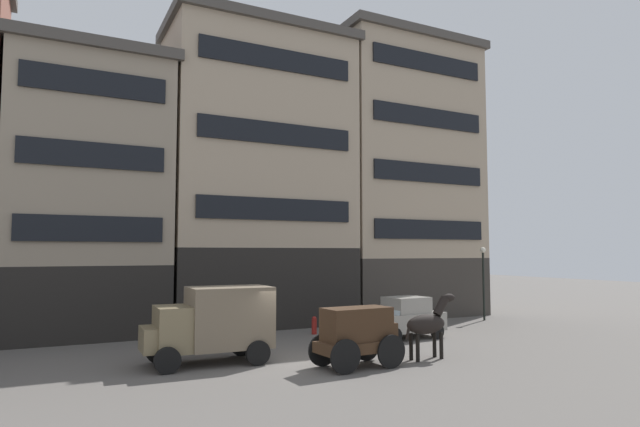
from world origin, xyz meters
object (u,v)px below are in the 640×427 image
at_px(sedan_dark, 405,318).
at_px(fire_hydrant_curbside, 314,325).
at_px(cargo_wagon, 358,332).
at_px(delivery_truck_near, 213,322).
at_px(streetlamp_curbside, 483,273).
at_px(draft_horse, 428,323).

bearing_deg(sedan_dark, fire_hydrant_curbside, 136.25).
relative_size(cargo_wagon, delivery_truck_near, 0.68).
distance_m(cargo_wagon, streetlamp_curbside, 14.74).
xyz_separation_m(sedan_dark, streetlamp_curbside, (7.79, 3.17, 1.76)).
relative_size(delivery_truck_near, sedan_dark, 1.15).
xyz_separation_m(draft_horse, streetlamp_curbside, (9.76, 7.32, 1.40)).
bearing_deg(delivery_truck_near, sedan_dark, 8.70).
distance_m(cargo_wagon, draft_horse, 2.95).
distance_m(draft_horse, sedan_dark, 4.61).
bearing_deg(cargo_wagon, sedan_dark, 40.20).
bearing_deg(streetlamp_curbside, delivery_truck_near, -164.90).
relative_size(draft_horse, delivery_truck_near, 0.53).
height_order(draft_horse, delivery_truck_near, delivery_truck_near).
bearing_deg(delivery_truck_near, draft_horse, -21.06).
bearing_deg(delivery_truck_near, streetlamp_curbside, 15.10).
relative_size(streetlamp_curbside, fire_hydrant_curbside, 4.96).
distance_m(delivery_truck_near, fire_hydrant_curbside, 7.52).
bearing_deg(fire_hydrant_curbside, cargo_wagon, -104.73).
bearing_deg(cargo_wagon, draft_horse, 0.05).
xyz_separation_m(draft_horse, delivery_truck_near, (-7.16, 2.76, 0.15)).
xyz_separation_m(delivery_truck_near, fire_hydrant_curbside, (6.07, 4.32, -1.00)).
distance_m(sedan_dark, streetlamp_curbside, 8.59).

